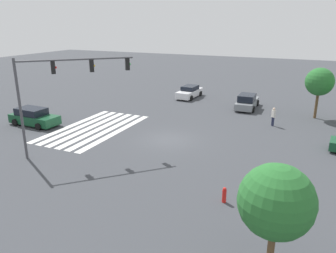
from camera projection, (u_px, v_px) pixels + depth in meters
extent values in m
plane|color=#3D3F44|center=(168.00, 140.00, 26.39)|extent=(134.95, 134.95, 0.00)
cube|color=silver|center=(73.00, 125.00, 30.18)|extent=(10.60, 0.60, 0.01)
cube|color=silver|center=(82.00, 126.00, 29.81)|extent=(10.60, 0.60, 0.01)
cube|color=silver|center=(90.00, 128.00, 29.43)|extent=(10.60, 0.60, 0.01)
cube|color=silver|center=(99.00, 129.00, 29.06)|extent=(10.60, 0.60, 0.01)
cube|color=silver|center=(108.00, 130.00, 28.68)|extent=(10.60, 0.60, 0.01)
cube|color=silver|center=(117.00, 132.00, 28.31)|extent=(10.60, 0.60, 0.01)
cylinder|color=#47474C|center=(21.00, 110.00, 21.83)|extent=(0.18, 0.18, 6.90)
cylinder|color=#47474C|center=(77.00, 59.00, 22.15)|extent=(5.60, 5.60, 0.12)
cube|color=black|center=(53.00, 68.00, 21.77)|extent=(0.40, 0.40, 0.84)
sphere|color=red|center=(56.00, 67.00, 21.83)|extent=(0.16, 0.16, 0.16)
cube|color=black|center=(92.00, 66.00, 22.62)|extent=(0.40, 0.40, 0.84)
sphere|color=gold|center=(94.00, 66.00, 22.67)|extent=(0.16, 0.16, 0.16)
cube|color=black|center=(127.00, 64.00, 23.46)|extent=(0.40, 0.40, 0.84)
sphere|color=green|center=(130.00, 64.00, 23.52)|extent=(0.16, 0.16, 0.16)
cube|color=gray|center=(247.00, 103.00, 35.92)|extent=(4.82, 1.93, 0.70)
cube|color=black|center=(247.00, 98.00, 35.39)|extent=(2.41, 1.69, 0.71)
cylinder|color=black|center=(241.00, 101.00, 37.63)|extent=(0.67, 0.23, 0.67)
cylinder|color=black|center=(258.00, 103.00, 36.93)|extent=(0.67, 0.23, 0.67)
cylinder|color=black|center=(236.00, 107.00, 35.03)|extent=(0.67, 0.23, 0.67)
cylinder|color=black|center=(253.00, 109.00, 34.34)|extent=(0.67, 0.23, 0.67)
cube|color=silver|center=(189.00, 93.00, 40.97)|extent=(4.74, 2.02, 0.77)
cube|color=black|center=(190.00, 88.00, 40.89)|extent=(2.35, 1.70, 0.52)
cylinder|color=black|center=(191.00, 98.00, 39.43)|extent=(0.64, 0.26, 0.63)
cylinder|color=black|center=(178.00, 97.00, 40.23)|extent=(0.64, 0.26, 0.63)
cylinder|color=black|center=(200.00, 94.00, 41.86)|extent=(0.64, 0.26, 0.63)
cylinder|color=black|center=(188.00, 92.00, 42.65)|extent=(0.64, 0.26, 0.63)
cube|color=#144728|center=(35.00, 119.00, 30.05)|extent=(2.03, 4.77, 0.78)
cube|color=black|center=(31.00, 111.00, 29.97)|extent=(1.78, 2.69, 0.62)
cylinder|color=black|center=(55.00, 121.00, 30.34)|extent=(0.24, 0.63, 0.63)
cylinder|color=black|center=(38.00, 127.00, 28.69)|extent=(0.24, 0.63, 0.63)
cylinder|color=black|center=(32.00, 117.00, 31.57)|extent=(0.24, 0.63, 0.63)
cylinder|color=black|center=(15.00, 122.00, 29.92)|extent=(0.24, 0.63, 0.63)
cylinder|color=#232842|center=(273.00, 122.00, 29.75)|extent=(0.14, 0.14, 0.83)
cylinder|color=#232842|center=(272.00, 121.00, 29.89)|extent=(0.14, 0.14, 0.83)
cube|color=beige|center=(274.00, 114.00, 29.59)|extent=(0.41, 0.41, 0.66)
sphere|color=beige|center=(274.00, 109.00, 29.46)|extent=(0.23, 0.23, 0.23)
cylinder|color=brown|center=(316.00, 106.00, 32.00)|extent=(0.26, 0.26, 2.48)
sphere|color=#286B2D|center=(320.00, 82.00, 31.27)|extent=(2.67, 2.67, 2.67)
sphere|color=#286B2D|center=(276.00, 201.00, 11.23)|extent=(2.68, 2.68, 2.68)
cylinder|color=red|center=(224.00, 196.00, 17.19)|extent=(0.22, 0.22, 0.70)
sphere|color=red|center=(225.00, 189.00, 17.07)|extent=(0.20, 0.20, 0.20)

